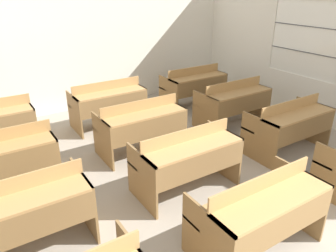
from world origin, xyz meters
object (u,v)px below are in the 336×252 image
bench_second_right (290,124)px  bench_third_right (234,101)px  bench_second_center (187,157)px  bench_third_center (141,124)px  bench_second_left (20,212)px  bench_back_center (108,102)px  bench_third_left (1,159)px  bench_front_center (260,210)px  bench_back_right (194,85)px

bench_second_right → bench_third_right: 1.28m
bench_second_center → bench_third_center: 1.27m
bench_third_center → bench_second_right: bearing=-32.5°
bench_second_left → bench_back_center: bearing=51.5°
bench_second_left → bench_second_center: same height
bench_second_center → bench_second_right: size_ratio=1.00×
bench_second_left → bench_third_right: same height
bench_third_left → bench_back_center: bearing=32.2°
bench_second_left → bench_second_center: size_ratio=1.00×
bench_second_right → bench_third_center: size_ratio=1.00×
bench_front_center → bench_second_left: bearing=148.1°
bench_third_center → bench_back_right: same height
bench_second_right → bench_back_center: (-2.01, 2.55, 0.00)m
bench_third_center → bench_back_center: size_ratio=1.00×
bench_second_center → bench_third_right: size_ratio=1.00×
bench_front_center → bench_third_right: (2.02, 2.53, 0.00)m
bench_front_center → bench_back_right: (2.04, 3.81, 0.00)m
bench_second_left → bench_back_right: 4.79m
bench_third_center → bench_third_right: 1.99m
bench_third_right → bench_back_right: 1.27m
bench_second_center → bench_back_center: (-0.00, 2.55, 0.00)m
bench_second_center → bench_second_right: same height
bench_front_center → bench_third_left: same height
bench_second_right → bench_third_center: same height
bench_second_left → bench_back_right: bearing=32.1°
bench_third_left → bench_back_right: size_ratio=1.00×
bench_front_center → bench_second_left: same height
bench_front_center → bench_back_center: 3.81m
bench_third_left → bench_third_center: 2.05m
bench_front_center → bench_second_left: size_ratio=1.00×
bench_back_center → bench_back_right: size_ratio=1.00×
bench_front_center → bench_second_right: bearing=31.7°
bench_second_right → bench_third_center: 2.37m
bench_second_right → bench_front_center: bearing=-148.3°
bench_second_right → bench_third_left: 4.24m
bench_front_center → bench_second_right: same height
bench_second_left → bench_third_center: 2.40m
bench_second_right → bench_back_right: (0.01, 2.55, 0.00)m
bench_third_center → bench_third_right: (1.99, 0.01, 0.00)m
bench_second_center → bench_back_center: 2.55m
bench_second_center → bench_third_right: same height
bench_second_left → bench_back_center: 3.26m
bench_second_right → bench_back_right: same height
bench_second_center → bench_back_right: same height
bench_third_center → bench_back_center: (-0.01, 1.28, 0.00)m
bench_front_center → bench_third_left: bearing=128.7°
bench_second_center → bench_back_center: size_ratio=1.00×
bench_second_right → bench_third_left: same height
bench_third_left → bench_back_center: same height
bench_second_center → bench_back_right: 3.26m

